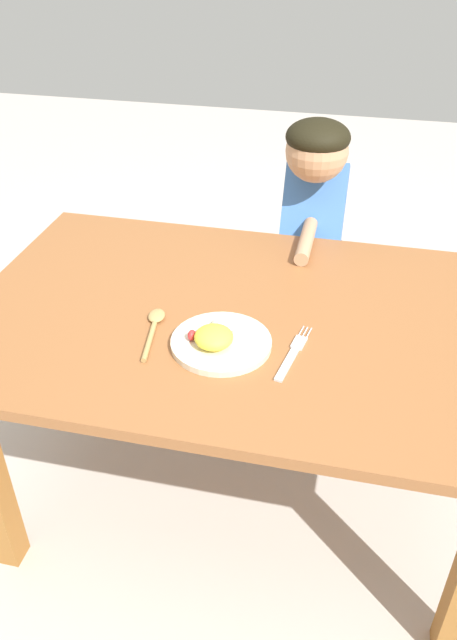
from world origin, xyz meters
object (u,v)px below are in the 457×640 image
fork (292,354)px  person (311,245)px  spoon (154,325)px  plate (219,340)px

fork → person: size_ratio=0.21×
fork → person: person is taller
fork → spoon: bearing=94.6°
spoon → person: size_ratio=0.20×
plate → fork: plate is taller
spoon → fork: bearing=-104.5°
plate → spoon: (-0.17, 0.04, -0.01)m
person → plate: bearing=79.4°
plate → spoon: 0.17m
plate → person: person is taller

